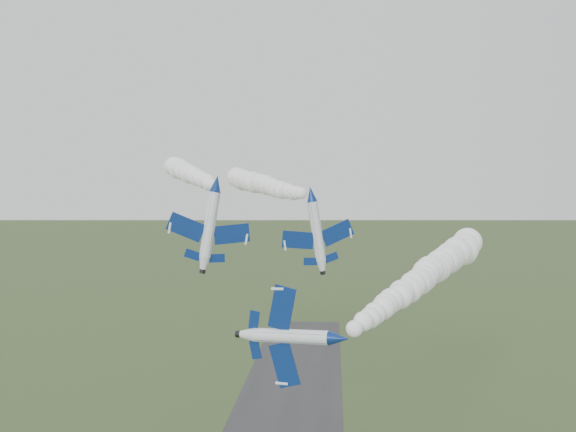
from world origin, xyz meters
TOP-DOWN VIEW (x-y plane):
  - jet_lead at (10.44, -7.57)m, footprint 6.43×12.15m
  - smoke_trail_jet_lead at (24.77, 30.44)m, footprint 30.08×73.88m
  - jet_pair_left at (-6.64, 19.30)m, footprint 11.74×13.82m
  - smoke_trail_jet_pair_left at (-19.61, 58.14)m, footprint 25.72×72.36m
  - jet_pair_right at (6.74, 19.55)m, footprint 10.51×12.30m
  - smoke_trail_jet_pair_right at (-3.96, 51.81)m, footprint 24.47×59.46m

SIDE VIEW (x-z plane):
  - jet_lead at x=10.44m, z-range 28.11..38.41m
  - smoke_trail_jet_lead at x=24.77m, z-range 32.01..37.91m
  - jet_pair_right at x=6.74m, z-range 45.63..49.00m
  - jet_pair_left at x=-6.64m, z-range 46.89..50.66m
  - smoke_trail_jet_pair_right at x=-3.96m, z-range 46.61..51.20m
  - smoke_trail_jet_pair_left at x=-19.61m, z-range 48.87..53.60m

